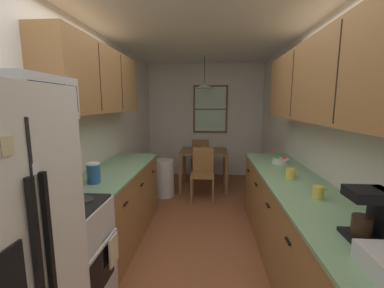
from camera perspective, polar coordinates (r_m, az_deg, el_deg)
ground_plane at (r=3.61m, az=1.78°, el=-18.34°), size 12.00×12.00×0.00m
wall_left at (r=3.55m, az=-20.46°, el=2.23°), size 0.10×9.00×2.55m
wall_right at (r=3.45m, az=24.93°, el=1.77°), size 0.10×9.00×2.55m
wall_back at (r=5.87m, az=2.97°, el=5.30°), size 4.40×0.10×2.55m
ceiling_slab at (r=3.34m, az=2.03°, el=25.21°), size 4.40×9.00×0.08m
stove_range at (r=2.33m, az=-27.75°, el=-22.86°), size 0.66×0.64×1.10m
microwave_over_range at (r=2.07m, az=-33.01°, el=8.65°), size 0.39×0.62×0.31m
counter_left at (r=3.31m, az=-16.46°, el=-12.78°), size 0.64×1.79×0.90m
upper_cabinets_left at (r=3.10m, az=-20.54°, el=13.34°), size 0.33×1.87×0.72m
counter_right at (r=2.77m, az=23.16°, el=-17.63°), size 0.64×3.21×0.90m
upper_cabinets_right at (r=2.51m, az=28.72°, el=12.70°), size 0.33×2.89×0.74m
dining_table at (r=4.97m, az=2.71°, el=-2.90°), size 0.91×0.78×0.76m
dining_chair_near at (r=4.42m, az=2.48°, el=-6.18°), size 0.41×0.41×0.90m
dining_chair_far at (r=5.58m, az=2.09°, el=-2.93°), size 0.45×0.45×0.90m
pendant_light at (r=4.87m, az=2.83°, el=13.13°), size 0.33×0.33×0.59m
back_window at (r=5.78m, az=4.20°, el=7.88°), size 0.77×0.05×1.07m
trash_bin at (r=4.62m, az=-6.36°, el=-7.67°), size 0.36×0.36×0.67m
storage_canister at (r=2.64m, az=-21.44°, el=-6.14°), size 0.13×0.13×0.20m
dish_towel at (r=2.29m, az=-17.38°, el=-21.94°), size 0.02×0.16×0.24m
coffee_maker at (r=1.79m, az=35.72°, el=-12.60°), size 0.22×0.18×0.30m
mug_by_coffeemaker at (r=2.33m, az=26.72°, el=-9.72°), size 0.12×0.08×0.10m
mug_spare at (r=2.79m, az=21.46°, el=-6.30°), size 0.13×0.09×0.11m
fruit_bowl at (r=3.47m, az=19.44°, el=-3.53°), size 0.21×0.21×0.09m
table_serving_bowl at (r=4.99m, az=2.92°, el=-1.04°), size 0.16×0.16×0.06m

